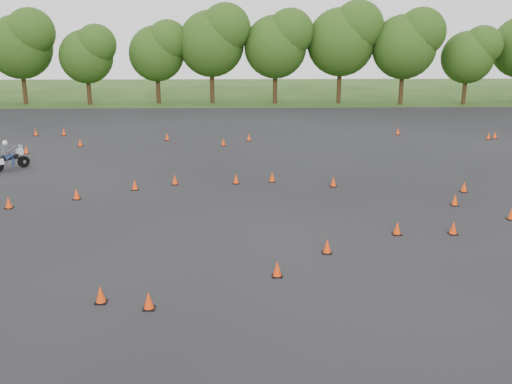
# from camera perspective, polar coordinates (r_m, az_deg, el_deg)

# --- Properties ---
(ground) EXTENTS (140.00, 140.00, 0.00)m
(ground) POSITION_cam_1_polar(r_m,az_deg,el_deg) (17.49, 0.31, -7.37)
(ground) COLOR #2D5119
(ground) RESTS_ON ground
(asphalt_pad) EXTENTS (62.00, 62.00, 0.00)m
(asphalt_pad) POSITION_cam_1_polar(r_m,az_deg,el_deg) (23.12, -0.12, -1.50)
(asphalt_pad) COLOR black
(asphalt_pad) RESTS_ON ground
(treeline) EXTENTS (87.22, 32.55, 10.71)m
(treeline) POSITION_cam_1_polar(r_m,az_deg,el_deg) (50.72, 3.87, 13.23)
(treeline) COLOR #294814
(treeline) RESTS_ON ground
(traffic_cones) EXTENTS (36.06, 33.07, 0.45)m
(traffic_cones) POSITION_cam_1_polar(r_m,az_deg,el_deg) (22.91, -0.74, -1.08)
(traffic_cones) COLOR #FF400A
(traffic_cones) RESTS_ON asphalt_pad
(rider_grey) EXTENTS (1.78, 1.92, 1.55)m
(rider_grey) POSITION_cam_1_polar(r_m,az_deg,el_deg) (31.79, -23.41, 3.43)
(rider_grey) COLOR #44454C
(rider_grey) RESTS_ON ground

